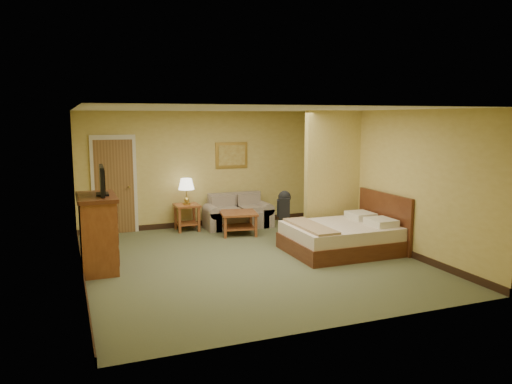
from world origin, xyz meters
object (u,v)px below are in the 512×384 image
coffee_table (238,218)px  bed (343,236)px  loveseat (238,216)px  dresser (98,232)px

coffee_table → bed: bearing=-55.9°
coffee_table → bed: 2.42m
loveseat → coffee_table: 0.70m
coffee_table → bed: (1.36, -2.01, -0.06)m
coffee_table → bed: bed is taller
bed → dresser: bearing=173.4°
dresser → bed: (4.30, -0.50, -0.33)m
loveseat → dresser: size_ratio=1.23×
loveseat → coffee_table: bearing=-108.1°
dresser → loveseat: bearing=34.5°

